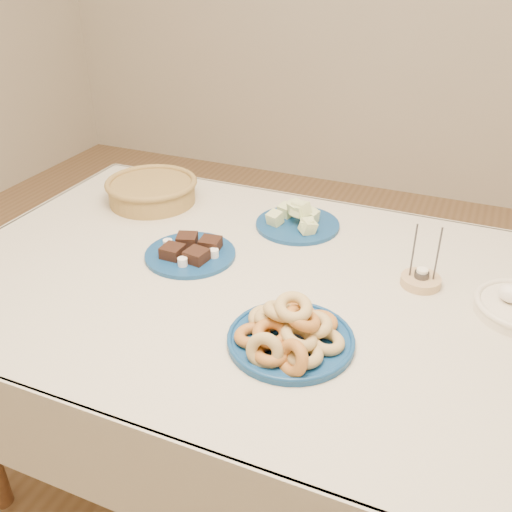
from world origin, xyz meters
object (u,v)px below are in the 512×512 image
at_px(dining_table, 263,314).
at_px(melon_plate, 298,220).
at_px(brownie_plate, 191,252).
at_px(wicker_basket, 152,190).
at_px(donut_platter, 290,334).
at_px(candle_holder, 421,280).

xyz_separation_m(dining_table, melon_plate, (-0.02, 0.33, 0.13)).
height_order(brownie_plate, wicker_basket, wicker_basket).
distance_m(dining_table, brownie_plate, 0.26).
distance_m(brownie_plate, wicker_basket, 0.40).
relative_size(dining_table, brownie_plate, 5.71).
distance_m(donut_platter, brownie_plate, 0.46).
height_order(wicker_basket, candle_holder, candle_holder).
relative_size(dining_table, melon_plate, 6.72).
bearing_deg(candle_holder, wicker_basket, 169.40).
bearing_deg(donut_platter, candle_holder, 58.16).
bearing_deg(candle_holder, brownie_plate, -170.45).
bearing_deg(donut_platter, wicker_basket, 142.15).
relative_size(brownie_plate, candle_holder, 1.78).
distance_m(dining_table, melon_plate, 0.35).
bearing_deg(brownie_plate, wicker_basket, 137.18).
bearing_deg(dining_table, melon_plate, 94.11).
bearing_deg(dining_table, brownie_plate, 171.13).
height_order(dining_table, donut_platter, donut_platter).
distance_m(melon_plate, brownie_plate, 0.36).
distance_m(donut_platter, wicker_basket, 0.86).
bearing_deg(brownie_plate, dining_table, -8.87).
xyz_separation_m(dining_table, wicker_basket, (-0.52, 0.31, 0.15)).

